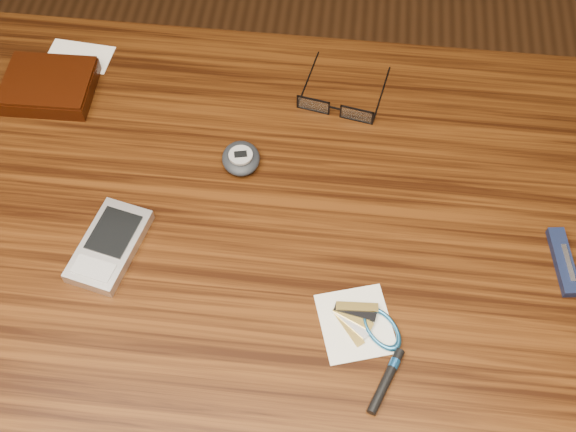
% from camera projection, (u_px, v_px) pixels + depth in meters
% --- Properties ---
extents(ground, '(3.80, 3.80, 0.00)m').
position_uv_depth(ground, '(263.00, 415.00, 1.53)').
color(ground, '#472814').
rests_on(ground, ground).
extents(desk, '(1.00, 0.70, 0.75)m').
position_uv_depth(desk, '(250.00, 268.00, 0.99)').
color(desk, '#3D1E09').
rests_on(desk, ground).
extents(wallet_and_card, '(0.13, 0.16, 0.03)m').
position_uv_depth(wallet_and_card, '(49.00, 85.00, 1.02)').
color(wallet_and_card, black).
rests_on(wallet_and_card, desk).
extents(eyeglasses, '(0.13, 0.13, 0.02)m').
position_uv_depth(eyeglasses, '(336.00, 107.00, 1.00)').
color(eyeglasses, black).
rests_on(eyeglasses, desk).
extents(pda_phone, '(0.09, 0.13, 0.02)m').
position_uv_depth(pda_phone, '(109.00, 245.00, 0.88)').
color(pda_phone, silver).
rests_on(pda_phone, desk).
extents(pedometer, '(0.06, 0.07, 0.02)m').
position_uv_depth(pedometer, '(241.00, 158.00, 0.95)').
color(pedometer, black).
rests_on(pedometer, desk).
extents(notepad_keys, '(0.12, 0.11, 0.01)m').
position_uv_depth(notepad_keys, '(368.00, 325.00, 0.83)').
color(notepad_keys, white).
rests_on(notepad_keys, desk).
extents(pocket_knife, '(0.03, 0.09, 0.01)m').
position_uv_depth(pocket_knife, '(563.00, 261.00, 0.87)').
color(pocket_knife, '#121B36').
rests_on(pocket_knife, desk).
extents(black_blue_pen, '(0.04, 0.08, 0.01)m').
position_uv_depth(black_blue_pen, '(387.00, 379.00, 0.79)').
color(black_blue_pen, black).
rests_on(black_blue_pen, desk).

